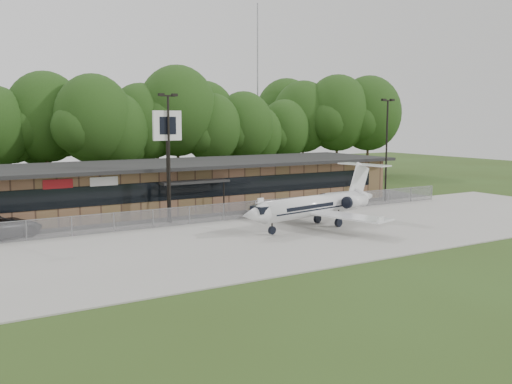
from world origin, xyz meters
TOP-DOWN VIEW (x-y plane):
  - ground at (0.00, 0.00)m, footprint 160.00×160.00m
  - apron at (0.00, 8.00)m, footprint 64.00×18.00m
  - parking_lot at (0.00, 19.50)m, footprint 50.00×9.00m
  - terminal at (-0.00, 23.94)m, footprint 41.00×11.65m
  - fence at (0.00, 15.00)m, footprint 46.00×0.04m
  - treeline at (0.00, 42.00)m, footprint 72.00×12.00m
  - radio_mast at (22.00, 48.00)m, footprint 0.20×0.20m
  - light_pole_mid at (-5.00, 16.50)m, footprint 1.55×0.30m
  - light_pole_right at (18.00, 16.50)m, footprint 1.55×0.30m
  - business_jet at (3.88, 9.01)m, footprint 14.04×12.60m
  - pole_sign at (-4.99, 16.79)m, footprint 2.34×0.33m

SIDE VIEW (x-z plane):
  - ground at x=0.00m, z-range 0.00..0.00m
  - parking_lot at x=0.00m, z-range 0.00..0.06m
  - apron at x=0.00m, z-range 0.00..0.08m
  - fence at x=0.00m, z-range 0.02..1.54m
  - business_jet at x=3.88m, z-range -0.67..4.06m
  - terminal at x=0.00m, z-range 0.03..4.33m
  - light_pole_mid at x=-5.00m, z-range 0.86..11.09m
  - light_pole_right at x=18.00m, z-range 0.86..11.09m
  - pole_sign at x=-4.99m, z-range 2.36..11.28m
  - treeline at x=0.00m, z-range 0.00..15.00m
  - radio_mast at x=22.00m, z-range 0.00..25.00m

